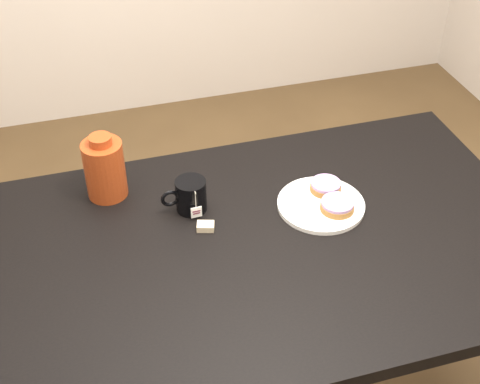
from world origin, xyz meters
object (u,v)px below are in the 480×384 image
at_px(bagel_back, 326,186).
at_px(teabag_pouch, 206,226).
at_px(table, 275,262).
at_px(mug, 190,195).
at_px(bagel_package, 105,168).
at_px(plate, 321,204).
at_px(bagel_front, 337,205).

bearing_deg(bagel_back, teabag_pouch, -171.91).
relative_size(table, mug, 10.96).
relative_size(mug, bagel_package, 0.67).
bearing_deg(teabag_pouch, mug, 101.22).
xyz_separation_m(mug, teabag_pouch, (0.02, -0.09, -0.04)).
bearing_deg(mug, plate, -18.02).
relative_size(table, bagel_front, 12.64).
bearing_deg(plate, bagel_back, 56.79).
xyz_separation_m(table, mug, (-0.18, 0.18, 0.13)).
distance_m(table, teabag_pouch, 0.21).
bearing_deg(bagel_front, bagel_back, 88.94).
relative_size(table, teabag_pouch, 31.11).
height_order(bagel_back, teabag_pouch, bagel_back).
height_order(mug, bagel_package, bagel_package).
distance_m(bagel_back, mug, 0.38).
xyz_separation_m(plate, teabag_pouch, (-0.33, -0.00, 0.00)).
bearing_deg(bagel_front, teabag_pouch, 174.24).
height_order(bagel_front, mug, mug).
bearing_deg(table, bagel_package, 141.27).
bearing_deg(teabag_pouch, bagel_front, -5.76).
height_order(table, plate, plate).
height_order(bagel_back, mug, mug).
xyz_separation_m(table, bagel_front, (0.19, 0.05, 0.11)).
relative_size(table, bagel_back, 11.52).
height_order(bagel_front, teabag_pouch, bagel_front).
bearing_deg(bagel_front, mug, 161.13).
height_order(table, teabag_pouch, teabag_pouch).
distance_m(plate, bagel_package, 0.60).
xyz_separation_m(bagel_back, teabag_pouch, (-0.36, -0.05, -0.02)).
height_order(table, bagel_package, bagel_package).
bearing_deg(bagel_package, plate, -21.92).
xyz_separation_m(table, plate, (0.16, 0.09, 0.09)).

